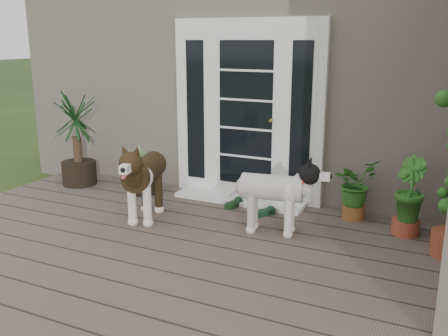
% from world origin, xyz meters
% --- Properties ---
extents(deck, '(6.20, 4.60, 0.12)m').
position_xyz_m(deck, '(0.00, 0.40, 0.06)').
color(deck, '#6B5B4C').
rests_on(deck, ground).
extents(house_main, '(7.40, 4.00, 3.10)m').
position_xyz_m(house_main, '(0.00, 4.65, 1.55)').
color(house_main, '#665E54').
rests_on(house_main, ground).
extents(door_unit, '(1.90, 0.14, 2.15)m').
position_xyz_m(door_unit, '(-0.20, 2.60, 1.19)').
color(door_unit, white).
rests_on(door_unit, deck).
extents(door_step, '(1.60, 0.40, 0.05)m').
position_xyz_m(door_step, '(-0.20, 2.40, 0.14)').
color(door_step, white).
rests_on(door_step, deck).
extents(brindle_dog, '(0.65, 1.01, 0.78)m').
position_xyz_m(brindle_dog, '(-0.88, 1.41, 0.51)').
color(brindle_dog, '#382814').
rests_on(brindle_dog, deck).
extents(white_dog, '(0.88, 0.48, 0.69)m').
position_xyz_m(white_dog, '(0.49, 1.62, 0.47)').
color(white_dog, white).
rests_on(white_dog, deck).
extents(spider_plant, '(0.87, 0.87, 0.70)m').
position_xyz_m(spider_plant, '(-1.45, 2.19, 0.47)').
color(spider_plant, '#8BAC6A').
rests_on(spider_plant, deck).
extents(yucca, '(0.91, 0.91, 1.25)m').
position_xyz_m(yucca, '(-2.45, 2.13, 0.74)').
color(yucca, black).
rests_on(yucca, deck).
extents(herb_a, '(0.62, 0.62, 0.59)m').
position_xyz_m(herb_a, '(1.17, 2.38, 0.41)').
color(herb_a, '#255919').
rests_on(herb_a, deck).
extents(herb_b, '(0.52, 0.52, 0.58)m').
position_xyz_m(herb_b, '(1.73, 2.15, 0.41)').
color(herb_b, '#175017').
rests_on(herb_b, deck).
extents(clog_left, '(0.19, 0.30, 0.08)m').
position_xyz_m(clog_left, '(-0.17, 2.17, 0.16)').
color(clog_left, black).
rests_on(clog_left, deck).
extents(clog_right, '(0.25, 0.28, 0.08)m').
position_xyz_m(clog_right, '(0.26, 2.07, 0.16)').
color(clog_right, '#163721').
rests_on(clog_right, deck).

